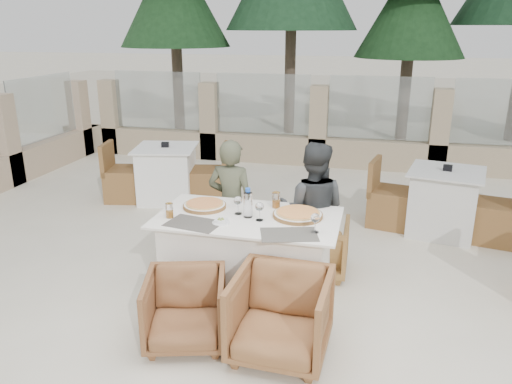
% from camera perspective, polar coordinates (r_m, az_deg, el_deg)
% --- Properties ---
extents(ground, '(80.00, 80.00, 0.00)m').
position_cam_1_polar(ground, '(4.60, -0.67, -12.32)').
color(ground, beige).
rests_on(ground, ground).
extents(sand_patch, '(30.00, 16.00, 0.01)m').
position_cam_1_polar(sand_patch, '(18.01, 10.70, 10.58)').
color(sand_patch, beige).
rests_on(sand_patch, ground).
extents(perimeter_wall_far, '(10.00, 0.34, 1.60)m').
position_cam_1_polar(perimeter_wall_far, '(8.82, 7.18, 8.12)').
color(perimeter_wall_far, tan).
rests_on(perimeter_wall_far, ground).
extents(pine_far_left, '(2.42, 2.42, 5.50)m').
position_cam_1_polar(pine_far_left, '(11.73, -9.31, 20.11)').
color(pine_far_left, '#1B401E').
rests_on(pine_far_left, ground).
extents(pine_centre, '(2.20, 2.20, 5.00)m').
position_cam_1_polar(pine_centre, '(11.04, 17.33, 18.38)').
color(pine_centre, '#1B3F1C').
rests_on(pine_centre, ground).
extents(dining_table, '(1.60, 0.90, 0.77)m').
position_cam_1_polar(dining_table, '(4.52, -0.92, -7.38)').
color(dining_table, white).
rests_on(dining_table, ground).
extents(placemat_near_left, '(0.49, 0.37, 0.00)m').
position_cam_1_polar(placemat_near_left, '(4.24, -7.13, -3.58)').
color(placemat_near_left, '#524D46').
rests_on(placemat_near_left, dining_table).
extents(placemat_near_right, '(0.52, 0.41, 0.00)m').
position_cam_1_polar(placemat_near_right, '(4.00, 3.80, -4.86)').
color(placemat_near_right, '#59554C').
rests_on(placemat_near_right, dining_table).
extents(pizza_left, '(0.51, 0.51, 0.05)m').
position_cam_1_polar(pizza_left, '(4.60, -5.89, -1.47)').
color(pizza_left, '#CD481C').
rests_on(pizza_left, dining_table).
extents(pizza_right, '(0.50, 0.50, 0.06)m').
position_cam_1_polar(pizza_right, '(4.36, 4.80, -2.49)').
color(pizza_right, orange).
rests_on(pizza_right, dining_table).
extents(water_bottle, '(0.09, 0.09, 0.26)m').
position_cam_1_polar(water_bottle, '(4.31, -0.93, -1.23)').
color(water_bottle, '#ABC3E1').
rests_on(water_bottle, dining_table).
extents(wine_glass_centre, '(0.10, 0.10, 0.18)m').
position_cam_1_polar(wine_glass_centre, '(4.40, -2.07, -1.40)').
color(wine_glass_centre, white).
rests_on(wine_glass_centre, dining_table).
extents(wine_glass_near, '(0.09, 0.09, 0.18)m').
position_cam_1_polar(wine_glass_near, '(4.25, 0.41, -2.11)').
color(wine_glass_near, silver).
rests_on(wine_glass_near, dining_table).
extents(wine_glass_corner, '(0.08, 0.08, 0.18)m').
position_cam_1_polar(wine_glass_corner, '(4.03, 6.78, -3.41)').
color(wine_glass_corner, white).
rests_on(wine_glass_corner, dining_table).
extents(beer_glass_left, '(0.08, 0.08, 0.13)m').
position_cam_1_polar(beer_glass_left, '(4.38, -9.86, -2.10)').
color(beer_glass_left, orange).
rests_on(beer_glass_left, dining_table).
extents(beer_glass_right, '(0.10, 0.10, 0.15)m').
position_cam_1_polar(beer_glass_right, '(4.56, 2.31, -0.93)').
color(beer_glass_right, orange).
rests_on(beer_glass_right, dining_table).
extents(olive_dish, '(0.13, 0.13, 0.04)m').
position_cam_1_polar(olive_dish, '(4.22, -4.03, -3.29)').
color(olive_dish, white).
rests_on(olive_dish, dining_table).
extents(armchair_far_left, '(0.58, 0.60, 0.54)m').
position_cam_1_polar(armchair_far_left, '(5.33, -3.42, -4.59)').
color(armchair_far_left, brown).
rests_on(armchair_far_left, ground).
extents(armchair_far_right, '(0.60, 0.62, 0.55)m').
position_cam_1_polar(armchair_far_right, '(5.02, 7.04, -6.14)').
color(armchair_far_right, olive).
rests_on(armchair_far_right, ground).
extents(armchair_near_left, '(0.75, 0.76, 0.56)m').
position_cam_1_polar(armchair_near_left, '(3.97, -8.06, -13.15)').
color(armchair_near_left, brown).
rests_on(armchair_near_left, ground).
extents(armchair_near_right, '(0.72, 0.74, 0.65)m').
position_cam_1_polar(armchair_near_right, '(3.79, 2.83, -13.94)').
color(armchair_near_right, brown).
rests_on(armchair_near_right, ground).
extents(diner_left, '(0.50, 0.34, 1.32)m').
position_cam_1_polar(diner_left, '(5.00, -2.84, -1.40)').
color(diner_left, '#4C503A').
rests_on(diner_left, ground).
extents(diner_right, '(0.66, 0.52, 1.35)m').
position_cam_1_polar(diner_right, '(4.80, 6.46, -2.17)').
color(diner_right, '#36393B').
rests_on(diner_right, ground).
extents(bg_table_a, '(1.77, 1.14, 0.77)m').
position_cam_1_polar(bg_table_a, '(7.11, -10.15, 2.05)').
color(bg_table_a, white).
rests_on(bg_table_a, ground).
extents(bg_table_b, '(1.77, 1.12, 0.77)m').
position_cam_1_polar(bg_table_b, '(6.27, 20.63, -1.10)').
color(bg_table_b, silver).
rests_on(bg_table_b, ground).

